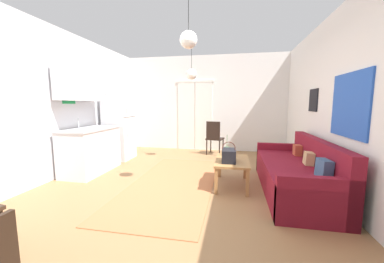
# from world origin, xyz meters

# --- Properties ---
(ground_plane) EXTENTS (5.27, 7.25, 0.10)m
(ground_plane) POSITION_xyz_m (0.00, 0.00, -0.05)
(ground_plane) COLOR #996D44
(wall_back) EXTENTS (4.87, 0.13, 2.78)m
(wall_back) POSITION_xyz_m (-0.01, 3.37, 1.38)
(wall_back) COLOR white
(wall_back) RESTS_ON ground_plane
(wall_right) EXTENTS (0.12, 6.85, 2.78)m
(wall_right) POSITION_xyz_m (2.38, 0.00, 1.39)
(wall_right) COLOR white
(wall_right) RESTS_ON ground_plane
(wall_left) EXTENTS (0.12, 6.85, 2.78)m
(wall_left) POSITION_xyz_m (-2.39, 0.00, 1.39)
(wall_left) COLOR silver
(wall_left) RESTS_ON ground_plane
(area_rug) EXTENTS (1.39, 3.14, 0.01)m
(area_rug) POSITION_xyz_m (-0.14, 0.40, 0.01)
(area_rug) COLOR #B26B42
(area_rug) RESTS_ON ground_plane
(couch) EXTENTS (0.87, 2.19, 0.84)m
(couch) POSITION_xyz_m (1.88, 0.40, 0.28)
(couch) COLOR maroon
(couch) RESTS_ON ground_plane
(coffee_table) EXTENTS (0.55, 0.91, 0.45)m
(coffee_table) POSITION_xyz_m (0.87, 0.49, 0.39)
(coffee_table) COLOR #A87542
(coffee_table) RESTS_ON ground_plane
(bamboo_vase) EXTENTS (0.09, 0.09, 0.39)m
(bamboo_vase) POSITION_xyz_m (0.76, 0.75, 0.53)
(bamboo_vase) COLOR #47704C
(bamboo_vase) RESTS_ON coffee_table
(handbag) EXTENTS (0.23, 0.34, 0.33)m
(handbag) POSITION_xyz_m (0.81, 0.35, 0.55)
(handbag) COLOR black
(handbag) RESTS_ON coffee_table
(refrigerator) EXTENTS (0.61, 0.65, 1.63)m
(refrigerator) POSITION_xyz_m (-1.93, 1.82, 0.81)
(refrigerator) COLOR white
(refrigerator) RESTS_ON ground_plane
(kitchen_counter) EXTENTS (0.65, 1.25, 2.13)m
(kitchen_counter) POSITION_xyz_m (-1.99, 0.72, 0.80)
(kitchen_counter) COLOR silver
(kitchen_counter) RESTS_ON ground_plane
(accent_chair) EXTENTS (0.50, 0.48, 0.92)m
(accent_chair) POSITION_xyz_m (0.36, 2.71, 0.50)
(accent_chair) COLOR black
(accent_chair) RESTS_ON ground_plane
(pendant_lamp_near) EXTENTS (0.25, 0.25, 0.64)m
(pendant_lamp_near) POSITION_xyz_m (0.23, -0.06, 2.26)
(pendant_lamp_near) COLOR black
(pendant_lamp_far) EXTENTS (0.25, 0.25, 0.86)m
(pendant_lamp_far) POSITION_xyz_m (-0.09, 1.81, 2.05)
(pendant_lamp_far) COLOR black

